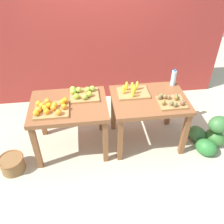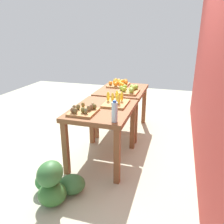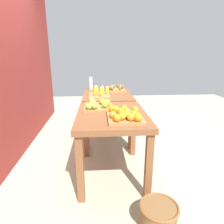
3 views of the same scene
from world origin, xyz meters
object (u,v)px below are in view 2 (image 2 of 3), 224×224
Objects in this scene: watermelon_pile at (55,183)px; display_table_left at (122,95)px; orange_bin at (119,84)px; water_bottle at (115,112)px; apple_bin at (129,90)px; display_table_right at (102,116)px; kiwi_bin at (84,111)px; wicker_basket at (116,108)px; banana_crate at (116,102)px.

display_table_left is at bearing 173.26° from watermelon_pile.
orange_bin is 1.81m from water_bottle.
apple_bin is (0.21, 0.16, 0.16)m from display_table_left.
display_table_right is 1.35m from orange_bin.
apple_bin is at bearing 167.51° from watermelon_pile.
display_table_left is 1.12m from display_table_right.
display_table_left is 2.89× the size of kiwi_bin.
display_table_right is 4.05× the size of water_bottle.
orange_bin is at bearing -146.20° from apple_bin.
orange_bin reaches higher than display_table_right.
display_table_left is 2.11m from watermelon_pile.
display_table_left is at bearing 173.34° from kiwi_bin.
water_bottle is 0.75× the size of wicker_basket.
banana_crate reaches higher than kiwi_bin.
display_table_right is at bearing 0.00° from display_table_left.
watermelon_pile is (0.92, -0.24, -0.48)m from display_table_right.
apple_bin is at bearing 26.43° from wicker_basket.
banana_crate is 0.56m from kiwi_bin.
banana_crate is 1.93m from wicker_basket.
banana_crate is (0.90, 0.13, 0.16)m from display_table_left.
banana_crate is (0.69, -0.03, -0.00)m from apple_bin.
wicker_basket is at bearing -164.33° from banana_crate.
kiwi_bin is 0.49m from water_bottle.
orange_bin is 1.10× the size of apple_bin.
wicker_basket is at bearing -169.81° from display_table_right.
kiwi_bin is (0.25, -0.16, 0.15)m from display_table_right.
watermelon_pile is 2.87m from wicker_basket.
apple_bin is 0.59× the size of watermelon_pile.
orange_bin is 0.66× the size of watermelon_pile.
apple_bin is 0.92× the size of banana_crate.
water_bottle is at bearing 5.62° from apple_bin.
apple_bin is 1.19× the size of wicker_basket.
wicker_basket is (-2.87, -0.11, -0.08)m from watermelon_pile.
wicker_basket is at bearing -175.07° from kiwi_bin.
display_table_right is 2.32× the size of orange_bin.
display_table_left is 1.00× the size of display_table_right.
water_bottle is 2.58m from wicker_basket.
display_table_right is at bearing -145.09° from water_bottle.
water_bottle is 1.03m from watermelon_pile.
wicker_basket is at bearing -177.83° from watermelon_pile.
kiwi_bin is 2.32m from wicker_basket.
display_table_left is at bearing -171.49° from banana_crate.
water_bottle is at bearing 69.47° from kiwi_bin.
display_table_left reaches higher than wicker_basket.
display_table_left and display_table_right have the same top height.
water_bottle reaches higher than display_table_right.
display_table_right is 1.07m from watermelon_pile.
display_table_right is 0.57m from water_bottle.
orange_bin is 0.97m from wicker_basket.
watermelon_pile is at bearing -18.28° from banana_crate.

